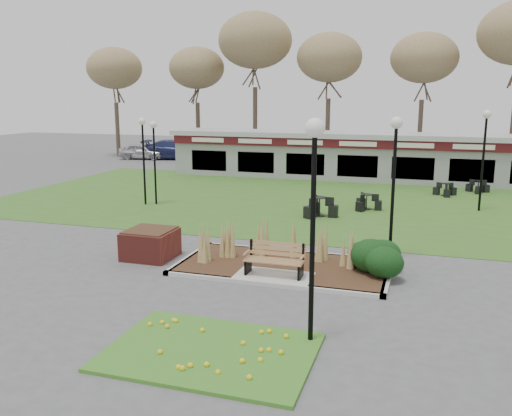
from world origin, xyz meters
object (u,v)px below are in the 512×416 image
(lamp_post_near_left, at_px, (314,183))
(lamp_post_far_left, at_px, (143,142))
(bistro_set_b, at_px, (319,210))
(car_silver, at_px, (142,151))
(park_bench, at_px, (275,259))
(car_black, at_px, (213,152))
(bistro_set_d, at_px, (478,189))
(brick_planter, at_px, (150,243))
(lamp_post_mid_right, at_px, (395,157))
(food_pavilion, at_px, (361,156))
(lamp_post_mid_left, at_px, (154,144))
(bistro_set_c, at_px, (445,192))
(car_blue, at_px, (176,150))
(lamp_post_far_right, at_px, (485,138))
(bistro_set_a, at_px, (366,204))

(lamp_post_near_left, height_order, lamp_post_far_left, lamp_post_near_left)
(bistro_set_b, bearing_deg, car_silver, 137.01)
(park_bench, xyz_separation_m, car_black, (-12.62, 26.35, 0.11))
(bistro_set_d, bearing_deg, bistro_set_b, -130.10)
(brick_planter, distance_m, car_black, 26.89)
(lamp_post_mid_right, relative_size, bistro_set_d, 3.66)
(food_pavilion, relative_size, lamp_post_mid_right, 5.42)
(lamp_post_mid_left, height_order, car_silver, lamp_post_mid_left)
(park_bench, bearing_deg, food_pavilion, 90.00)
(brick_planter, distance_m, bistro_set_c, 17.27)
(car_silver, bearing_deg, bistro_set_d, -116.54)
(car_silver, distance_m, car_blue, 2.78)
(lamp_post_far_right, bearing_deg, bistro_set_d, 86.44)
(bistro_set_d, relative_size, car_black, 0.29)
(car_silver, bearing_deg, lamp_post_mid_left, -156.70)
(lamp_post_near_left, bearing_deg, bistro_set_c, 80.61)
(food_pavilion, xyz_separation_m, lamp_post_near_left, (1.84, -23.46, 1.99))
(lamp_post_mid_left, relative_size, lamp_post_mid_right, 0.88)
(lamp_post_far_right, bearing_deg, park_bench, -118.40)
(car_black, height_order, car_blue, car_blue)
(lamp_post_mid_right, height_order, lamp_post_far_left, lamp_post_mid_right)
(lamp_post_far_left, distance_m, bistro_set_c, 15.66)
(lamp_post_near_left, height_order, car_black, lamp_post_near_left)
(bistro_set_b, height_order, car_black, car_black)
(lamp_post_far_right, bearing_deg, bistro_set_b, -153.38)
(car_silver, bearing_deg, lamp_post_far_left, -158.20)
(bistro_set_a, bearing_deg, lamp_post_near_left, -88.39)
(bistro_set_a, bearing_deg, lamp_post_mid_left, -169.89)
(bistro_set_a, xyz_separation_m, car_black, (-14.06, 15.93, 0.44))
(food_pavilion, bearing_deg, car_black, 152.25)
(park_bench, height_order, lamp_post_mid_right, lamp_post_mid_right)
(lamp_post_near_left, distance_m, bistro_set_a, 14.54)
(bistro_set_a, bearing_deg, bistro_set_b, -131.61)
(brick_planter, distance_m, lamp_post_far_right, 15.66)
(lamp_post_mid_left, distance_m, bistro_set_d, 17.30)
(lamp_post_mid_right, bearing_deg, lamp_post_far_right, 69.21)
(brick_planter, xyz_separation_m, lamp_post_near_left, (6.24, -4.50, 2.98))
(bistro_set_c, bearing_deg, car_silver, 156.90)
(lamp_post_far_left, distance_m, bistro_set_b, 8.92)
(car_black, bearing_deg, lamp_post_near_left, -170.54)
(food_pavilion, distance_m, car_silver, 19.24)
(lamp_post_mid_right, distance_m, bistro_set_d, 14.60)
(lamp_post_mid_left, distance_m, lamp_post_far_left, 0.52)
(lamp_post_mid_right, distance_m, lamp_post_far_right, 9.43)
(lamp_post_far_left, relative_size, bistro_set_b, 2.61)
(lamp_post_far_left, relative_size, bistro_set_a, 3.09)
(lamp_post_mid_right, bearing_deg, bistro_set_d, 75.16)
(lamp_post_near_left, xyz_separation_m, bistro_set_a, (-0.40, 14.18, -3.20))
(lamp_post_near_left, relative_size, bistro_set_b, 2.99)
(bistro_set_d, xyz_separation_m, car_blue, (-22.44, 9.34, 0.55))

